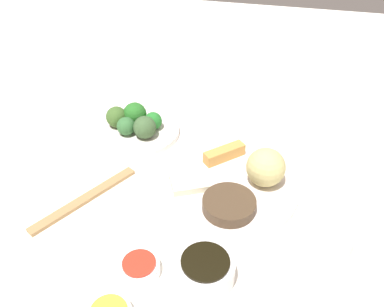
{
  "coord_description": "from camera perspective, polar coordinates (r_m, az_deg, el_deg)",
  "views": [
    {
      "loc": [
        0.62,
        0.11,
        0.58
      ],
      "look_at": [
        -0.03,
        -0.04,
        0.06
      ],
      "focal_mm": 38.75,
      "sensor_mm": 36.0,
      "label": 1
    }
  ],
  "objects": [
    {
      "name": "broccoli_floret_1",
      "position": [
        0.98,
        -7.87,
        5.4
      ],
      "size": [
        0.05,
        0.05,
        0.05
      ],
      "primitive_type": "sphere",
      "color": "#266823",
      "rests_on": "broccoli_plate"
    },
    {
      "name": "broccoli_floret_5",
      "position": [
        0.98,
        -10.34,
        4.98
      ],
      "size": [
        0.05,
        0.05,
        0.05
      ],
      "primitive_type": "sphere",
      "color": "#3C5F28",
      "rests_on": "broccoli_plate"
    },
    {
      "name": "main_plate",
      "position": [
        0.83,
        4.69,
        -4.33
      ],
      "size": [
        0.28,
        0.28,
        0.02
      ],
      "primitive_type": "cylinder",
      "color": "white",
      "rests_on": "tabletop"
    },
    {
      "name": "crab_rangoon_wonton",
      "position": [
        0.81,
        -0.47,
        -3.55
      ],
      "size": [
        0.1,
        0.1,
        0.01
      ],
      "primitive_type": "cube",
      "rotation": [
        0.0,
        0.0,
        0.44
      ],
      "color": "beige",
      "rests_on": "main_plate"
    },
    {
      "name": "soy_sauce_bowl",
      "position": [
        0.67,
        1.81,
        -15.79
      ],
      "size": [
        0.09,
        0.09,
        0.04
      ],
      "primitive_type": "cylinder",
      "color": "white",
      "rests_on": "tabletop"
    },
    {
      "name": "broccoli_floret_2",
      "position": [
        0.93,
        -6.53,
        3.6
      ],
      "size": [
        0.05,
        0.05,
        0.05
      ],
      "primitive_type": "sphere",
      "color": "#3B5A33",
      "rests_on": "broccoli_plate"
    },
    {
      "name": "rice_scoop",
      "position": [
        0.81,
        10.12,
        -1.88
      ],
      "size": [
        0.08,
        0.08,
        0.08
      ],
      "primitive_type": "sphere",
      "color": "tan",
      "rests_on": "main_plate"
    },
    {
      "name": "teacup",
      "position": [
        0.73,
        23.04,
        -13.3
      ],
      "size": [
        0.06,
        0.06,
        0.05
      ],
      "primitive_type": "cylinder",
      "color": "white",
      "rests_on": "tabletop"
    },
    {
      "name": "tabletop",
      "position": [
        0.85,
        1.91,
        -4.38
      ],
      "size": [
        2.2,
        2.2,
        0.02
      ],
      "primitive_type": "cube",
      "color": "white",
      "rests_on": "ground"
    },
    {
      "name": "spring_roll",
      "position": [
        0.87,
        4.46,
        -0.01
      ],
      "size": [
        0.08,
        0.08,
        0.03
      ],
      "primitive_type": "cube",
      "rotation": [
        0.0,
        0.0,
        2.32
      ],
      "color": "#CE9346",
      "rests_on": "main_plate"
    },
    {
      "name": "broccoli_floret_0",
      "position": [
        0.95,
        -9.06,
        3.72
      ],
      "size": [
        0.04,
        0.04,
        0.04
      ],
      "primitive_type": "sphere",
      "color": "#326634",
      "rests_on": "broccoli_plate"
    },
    {
      "name": "sauce_ramekin_sweet_and_sour",
      "position": [
        0.69,
        -7.23,
        -15.41
      ],
      "size": [
        0.07,
        0.07,
        0.02
      ],
      "primitive_type": "cylinder",
      "color": "white",
      "rests_on": "tabletop"
    },
    {
      "name": "broccoli_plate",
      "position": [
        0.98,
        -7.71,
        3.12
      ],
      "size": [
        0.2,
        0.2,
        0.01
      ],
      "primitive_type": "cylinder",
      "color": "white",
      "rests_on": "tabletop"
    },
    {
      "name": "stir_fry_heap",
      "position": [
        0.76,
        5.12,
        -7.03
      ],
      "size": [
        0.1,
        0.1,
        0.02
      ],
      "primitive_type": "cylinder",
      "color": "#473524",
      "rests_on": "main_plate"
    },
    {
      "name": "sauce_ramekin_sweet_and_sour_liquid",
      "position": [
        0.68,
        -7.32,
        -14.75
      ],
      "size": [
        0.05,
        0.05,
        0.0
      ],
      "primitive_type": "cylinder",
      "color": "red",
      "rests_on": "sauce_ramekin_sweet_and_sour"
    },
    {
      "name": "soy_sauce_bowl_liquid",
      "position": [
        0.66,
        1.85,
        -14.64
      ],
      "size": [
        0.08,
        0.08,
        0.0
      ],
      "primitive_type": "cylinder",
      "color": "black",
      "rests_on": "soy_sauce_bowl"
    },
    {
      "name": "chopsticks_pair",
      "position": [
        0.83,
        -14.55,
        -6.09
      ],
      "size": [
        0.21,
        0.14,
        0.01
      ],
      "primitive_type": "cube",
      "rotation": [
        0.0,
        0.0,
        2.61
      ],
      "color": "#A57C4D",
      "rests_on": "tabletop"
    },
    {
      "name": "broccoli_floret_3",
      "position": [
        0.96,
        -5.37,
        4.49
      ],
      "size": [
        0.04,
        0.04,
        0.04
      ],
      "primitive_type": "sphere",
      "color": "#25742A",
      "rests_on": "broccoli_plate"
    }
  ]
}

